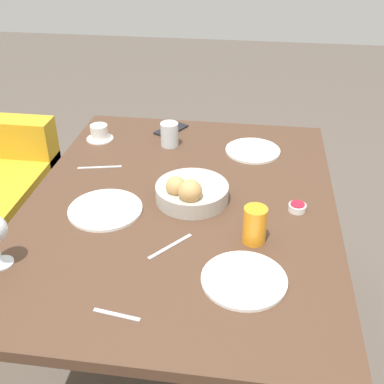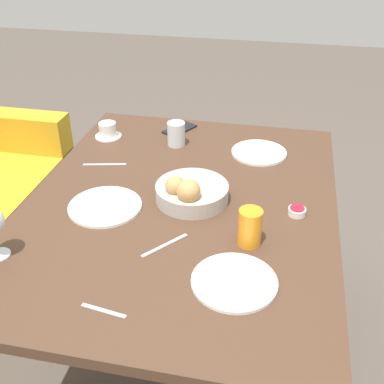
{
  "view_description": "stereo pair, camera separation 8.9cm",
  "coord_description": "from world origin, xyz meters",
  "views": [
    {
      "loc": [
        -1.32,
        -0.23,
        1.61
      ],
      "look_at": [
        0.02,
        -0.04,
        0.77
      ],
      "focal_mm": 45.0,
      "sensor_mm": 36.0,
      "label": 1
    },
    {
      "loc": [
        -1.31,
        -0.31,
        1.61
      ],
      "look_at": [
        0.02,
        -0.04,
        0.77
      ],
      "focal_mm": 45.0,
      "sensor_mm": 36.0,
      "label": 2
    }
  ],
  "objects": [
    {
      "name": "fork_silver",
      "position": [
        0.19,
        0.34,
        0.74
      ],
      "size": [
        0.05,
        0.16,
        0.0
      ],
      "color": "#B7B7BC",
      "rests_on": "dining_table"
    },
    {
      "name": "ground_plane",
      "position": [
        0.0,
        0.0,
        0.0
      ],
      "size": [
        10.0,
        10.0,
        0.0
      ],
      "primitive_type": "plane",
      "color": "#564C44"
    },
    {
      "name": "plate_far_center",
      "position": [
        -0.09,
        0.23,
        0.75
      ],
      "size": [
        0.24,
        0.24,
        0.01
      ],
      "color": "white",
      "rests_on": "dining_table"
    },
    {
      "name": "juice_glass",
      "position": [
        -0.18,
        -0.25,
        0.8
      ],
      "size": [
        0.07,
        0.07,
        0.11
      ],
      "color": "orange",
      "rests_on": "dining_table"
    },
    {
      "name": "plate_near_left",
      "position": [
        -0.36,
        -0.23,
        0.75
      ],
      "size": [
        0.23,
        0.23,
        0.01
      ],
      "color": "white",
      "rests_on": "dining_table"
    },
    {
      "name": "bread_basket",
      "position": [
        0.01,
        -0.03,
        0.78
      ],
      "size": [
        0.24,
        0.24,
        0.12
      ],
      "color": "#B2ADA3",
      "rests_on": "dining_table"
    },
    {
      "name": "plate_near_right",
      "position": [
        0.4,
        -0.23,
        0.75
      ],
      "size": [
        0.22,
        0.22,
        0.01
      ],
      "color": "white",
      "rests_on": "dining_table"
    },
    {
      "name": "jam_bowl_berry",
      "position": [
        -0.0,
        -0.38,
        0.76
      ],
      "size": [
        0.06,
        0.06,
        0.03
      ],
      "color": "white",
      "rests_on": "dining_table"
    },
    {
      "name": "water_tumbler",
      "position": [
        0.41,
        0.11,
        0.79
      ],
      "size": [
        0.07,
        0.07,
        0.1
      ],
      "color": "silver",
      "rests_on": "dining_table"
    },
    {
      "name": "dining_table",
      "position": [
        0.0,
        0.0,
        0.65
      ],
      "size": [
        1.33,
        1.02,
        0.74
      ],
      "color": "#4C3323",
      "rests_on": "ground_plane"
    },
    {
      "name": "cell_phone",
      "position": [
        0.55,
        0.13,
        0.75
      ],
      "size": [
        0.17,
        0.14,
        0.01
      ],
      "color": "black",
      "rests_on": "dining_table"
    },
    {
      "name": "knife_silver",
      "position": [
        -0.24,
        -0.01,
        0.74
      ],
      "size": [
        0.13,
        0.11,
        0.0
      ],
      "color": "#B7B7BC",
      "rests_on": "dining_table"
    },
    {
      "name": "coffee_cup",
      "position": [
        0.42,
        0.41,
        0.77
      ],
      "size": [
        0.11,
        0.11,
        0.06
      ],
      "color": "white",
      "rests_on": "dining_table"
    },
    {
      "name": "spoon_coffee",
      "position": [
        -0.52,
        0.07,
        0.74
      ],
      "size": [
        0.03,
        0.12,
        0.0
      ],
      "color": "#B7B7BC",
      "rests_on": "dining_table"
    }
  ]
}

